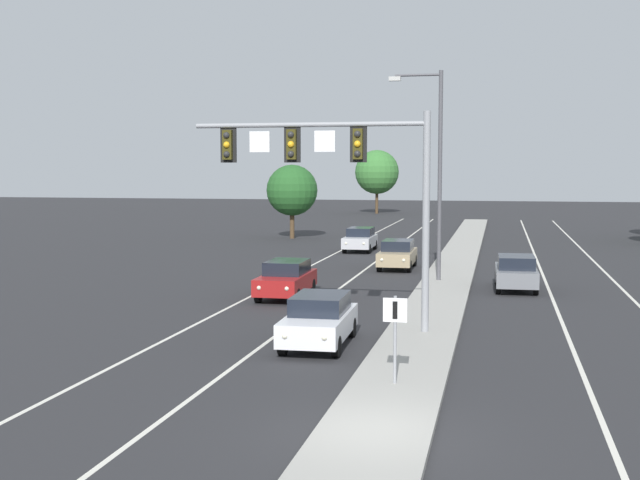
# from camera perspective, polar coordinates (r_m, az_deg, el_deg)

# --- Properties ---
(ground_plane) EXTENTS (260.00, 260.00, 0.00)m
(ground_plane) POSITION_cam_1_polar(r_m,az_deg,el_deg) (17.37, 3.73, -13.44)
(ground_plane) COLOR #28282B
(median_island) EXTENTS (2.40, 110.00, 0.15)m
(median_island) POSITION_cam_1_polar(r_m,az_deg,el_deg) (34.82, 8.19, -4.05)
(median_island) COLOR #9E9B93
(median_island) RESTS_ON ground
(lane_stripe_oncoming_center) EXTENTS (0.14, 100.00, 0.01)m
(lane_stripe_oncoming_center) POSITION_cam_1_polar(r_m,az_deg,el_deg) (42.28, 2.51, -2.52)
(lane_stripe_oncoming_center) COLOR silver
(lane_stripe_oncoming_center) RESTS_ON ground
(lane_stripe_receding_center) EXTENTS (0.14, 100.00, 0.01)m
(lane_stripe_receding_center) POSITION_cam_1_polar(r_m,az_deg,el_deg) (41.73, 15.35, -2.79)
(lane_stripe_receding_center) COLOR silver
(lane_stripe_receding_center) RESTS_ON ground
(edge_stripe_left) EXTENTS (0.14, 100.00, 0.01)m
(edge_stripe_left) POSITION_cam_1_polar(r_m,az_deg,el_deg) (42.96, -1.83, -2.40)
(edge_stripe_left) COLOR silver
(edge_stripe_left) RESTS_ON ground
(edge_stripe_right) EXTENTS (0.14, 100.00, 0.01)m
(edge_stripe_right) POSITION_cam_1_polar(r_m,az_deg,el_deg) (42.04, 19.85, -2.85)
(edge_stripe_right) COLOR silver
(edge_stripe_right) RESTS_ON ground
(overhead_signal_mast) EXTENTS (7.98, 0.44, 7.20)m
(overhead_signal_mast) POSITION_cam_1_polar(r_m,az_deg,el_deg) (27.33, 1.47, 5.01)
(overhead_signal_mast) COLOR gray
(overhead_signal_mast) RESTS_ON median_island
(median_sign_post) EXTENTS (0.60, 0.10, 2.20)m
(median_sign_post) POSITION_cam_1_polar(r_m,az_deg,el_deg) (20.58, 5.22, -5.98)
(median_sign_post) COLOR gray
(median_sign_post) RESTS_ON median_island
(street_lamp_median) EXTENTS (2.58, 0.28, 10.00)m
(street_lamp_median) POSITION_cam_1_polar(r_m,az_deg,el_deg) (39.89, 7.99, 5.33)
(street_lamp_median) COLOR #4C4C51
(street_lamp_median) RESTS_ON median_island
(car_oncoming_white) EXTENTS (1.92, 4.51, 1.58)m
(car_oncoming_white) POSITION_cam_1_polar(r_m,az_deg,el_deg) (25.69, -0.05, -5.52)
(car_oncoming_white) COLOR silver
(car_oncoming_white) RESTS_ON ground
(car_oncoming_red) EXTENTS (1.87, 4.49, 1.58)m
(car_oncoming_red) POSITION_cam_1_polar(r_m,az_deg,el_deg) (35.21, -2.35, -2.68)
(car_oncoming_red) COLOR maroon
(car_oncoming_red) RESTS_ON ground
(car_oncoming_tan) EXTENTS (1.85, 4.48, 1.58)m
(car_oncoming_tan) POSITION_cam_1_polar(r_m,az_deg,el_deg) (45.57, 5.39, -0.97)
(car_oncoming_tan) COLOR tan
(car_oncoming_tan) RESTS_ON ground
(car_oncoming_silver) EXTENTS (1.86, 4.49, 1.58)m
(car_oncoming_silver) POSITION_cam_1_polar(r_m,az_deg,el_deg) (55.16, 2.80, 0.07)
(car_oncoming_silver) COLOR #B7B7BC
(car_oncoming_silver) RESTS_ON ground
(car_receding_grey) EXTENTS (1.89, 4.50, 1.58)m
(car_receding_grey) POSITION_cam_1_polar(r_m,az_deg,el_deg) (38.45, 13.42, -2.17)
(car_receding_grey) COLOR slate
(car_receding_grey) RESTS_ON ground
(tree_far_left_c) EXTENTS (5.45, 5.45, 7.88)m
(tree_far_left_c) POSITION_cam_1_polar(r_m,az_deg,el_deg) (102.42, 3.96, 4.71)
(tree_far_left_c) COLOR #4C3823
(tree_far_left_c) RESTS_ON ground
(tree_far_left_a) EXTENTS (4.05, 4.05, 5.85)m
(tree_far_left_a) POSITION_cam_1_polar(r_m,az_deg,el_deg) (65.25, -1.95, 3.46)
(tree_far_left_a) COLOR #4C3823
(tree_far_left_a) RESTS_ON ground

